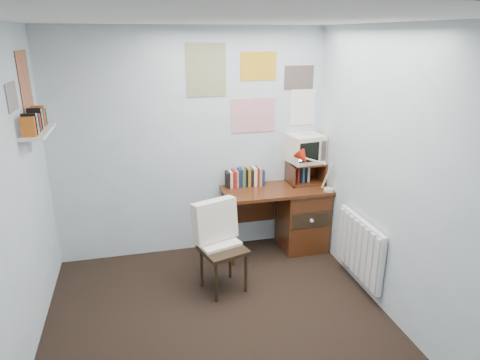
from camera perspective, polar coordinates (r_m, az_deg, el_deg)
The scene contains 14 objects.
ground at distance 3.75m, azimuth -1.74°, elevation -21.18°, with size 3.50×3.50×0.00m, color black.
back_wall at distance 4.74m, azimuth -6.45°, elevation 4.62°, with size 3.00×0.02×2.50m, color silver.
right_wall at distance 3.69m, azimuth 21.48°, elevation -0.83°, with size 0.02×3.50×2.50m, color silver.
ceiling at distance 2.86m, azimuth -2.26°, elevation 20.66°, with size 3.00×3.50×0.02m, color white.
desk at distance 5.05m, azimuth 7.68°, elevation -4.67°, with size 1.20×0.55×0.76m.
desk_chair at distance 4.18m, azimuth -2.26°, elevation -9.31°, with size 0.44×0.42×0.87m, color black.
desk_lamp at distance 4.77m, azimuth 11.89°, elevation 0.85°, with size 0.28×0.24×0.40m, color red.
tv_riser at distance 5.02m, azimuth 8.72°, elevation 1.00°, with size 0.40×0.30×0.25m, color #562913.
crt_tv at distance 4.95m, azimuth 8.69°, elevation 4.35°, with size 0.37×0.34×0.35m, color beige.
book_row at distance 4.88m, azimuth 1.55°, elevation 0.54°, with size 0.60×0.14×0.22m, color #562913.
radiator at distance 4.41m, azimuth 15.68°, elevation -8.71°, with size 0.09×0.80×0.60m, color white.
wall_shelf at distance 4.06m, azimuth -25.35°, elevation 5.87°, with size 0.20×0.62×0.24m, color white.
posters_back at distance 4.76m, azimuth 1.86°, elevation 12.15°, with size 1.20×0.01×0.90m, color white.
posters_left at distance 4.03m, azimuth -27.45°, elevation 10.99°, with size 0.01×0.70×0.60m, color white.
Camera 1 is at (-0.59, -2.80, 2.42)m, focal length 32.00 mm.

